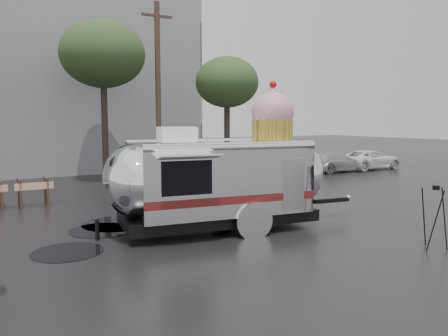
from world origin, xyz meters
TOP-DOWN VIEW (x-y plane):
  - ground at (0.00, 0.00)m, footprint 120.00×120.00m
  - puddles at (-2.94, 4.83)m, footprint 3.77×4.08m
  - grey_building at (-4.00, 24.00)m, footprint 22.00×12.00m
  - utility_pole at (2.50, 14.00)m, footprint 1.60×0.28m
  - tree_mid at (0.00, 15.00)m, footprint 4.20×4.20m
  - tree_right at (6.00, 13.00)m, footprint 3.36×3.36m
  - parked_cars at (11.78, 12.00)m, footprint 13.20×1.90m
  - airstream_trailer at (0.19, 3.56)m, footprint 8.00×3.41m
  - tripod at (3.61, -0.80)m, footprint 0.64×0.60m

SIDE VIEW (x-z plane):
  - ground at x=0.00m, z-range 0.00..0.00m
  - puddles at x=-2.94m, z-range 0.00..0.01m
  - parked_cars at x=11.78m, z-range -0.03..1.47m
  - tripod at x=3.61m, z-range 0.15..1.71m
  - airstream_trailer at x=0.19m, z-range -0.65..3.69m
  - utility_pole at x=2.50m, z-range 0.12..9.12m
  - tree_right at x=6.00m, z-range 1.85..8.27m
  - tree_mid at x=0.00m, z-range 2.33..10.35m
  - grey_building at x=-4.00m, z-range 0.00..13.00m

